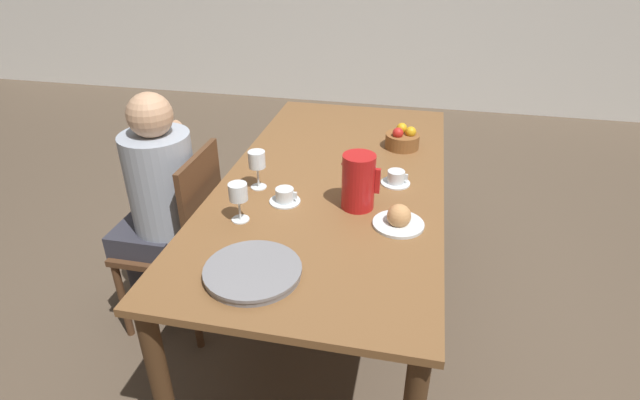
{
  "coord_description": "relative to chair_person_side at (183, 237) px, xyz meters",
  "views": [
    {
      "loc": [
        0.36,
        -1.99,
        1.8
      ],
      "look_at": [
        0.0,
        -0.3,
        0.82
      ],
      "focal_mm": 28.0,
      "sensor_mm": 36.0,
      "label": 1
    }
  ],
  "objects": [
    {
      "name": "ground_plane",
      "position": [
        0.68,
        0.22,
        -0.49
      ],
      "size": [
        20.0,
        20.0,
        0.0
      ],
      "primitive_type": "plane",
      "color": "brown"
    },
    {
      "name": "dining_table",
      "position": [
        0.68,
        0.22,
        0.18
      ],
      "size": [
        0.98,
        2.01,
        0.77
      ],
      "color": "brown",
      "rests_on": "ground_plane"
    },
    {
      "name": "chair_person_side",
      "position": [
        0.0,
        0.0,
        0.0
      ],
      "size": [
        0.42,
        0.42,
        0.92
      ],
      "rotation": [
        0.0,
        0.0,
        1.57
      ],
      "color": "#51331E",
      "rests_on": "ground_plane"
    },
    {
      "name": "person_seated",
      "position": [
        -0.09,
        -0.01,
        0.21
      ],
      "size": [
        0.39,
        0.41,
        1.19
      ],
      "rotation": [
        0.0,
        0.0,
        1.57
      ],
      "color": "#33333D",
      "rests_on": "ground_plane"
    },
    {
      "name": "red_pitcher",
      "position": [
        0.82,
        -0.02,
        0.39
      ],
      "size": [
        0.16,
        0.13,
        0.23
      ],
      "color": "red",
      "rests_on": "dining_table"
    },
    {
      "name": "wine_glass_water",
      "position": [
        0.37,
        0.06,
        0.4
      ],
      "size": [
        0.07,
        0.07,
        0.17
      ],
      "color": "white",
      "rests_on": "dining_table"
    },
    {
      "name": "wine_glass_juice",
      "position": [
        0.39,
        -0.21,
        0.39
      ],
      "size": [
        0.07,
        0.07,
        0.16
      ],
      "color": "white",
      "rests_on": "dining_table"
    },
    {
      "name": "teacup_near_person",
      "position": [
        0.52,
        -0.04,
        0.3
      ],
      "size": [
        0.13,
        0.13,
        0.06
      ],
      "color": "silver",
      "rests_on": "dining_table"
    },
    {
      "name": "teacup_across",
      "position": [
        0.96,
        0.22,
        0.3
      ],
      "size": [
        0.13,
        0.13,
        0.06
      ],
      "color": "silver",
      "rests_on": "dining_table"
    },
    {
      "name": "serving_tray",
      "position": [
        0.55,
        -0.53,
        0.29
      ],
      "size": [
        0.33,
        0.33,
        0.03
      ],
      "color": "gray",
      "rests_on": "dining_table"
    },
    {
      "name": "bread_plate",
      "position": [
        1.0,
        -0.12,
        0.3
      ],
      "size": [
        0.2,
        0.2,
        0.09
      ],
      "color": "silver",
      "rests_on": "dining_table"
    },
    {
      "name": "fruit_bowl",
      "position": [
        0.96,
        0.63,
        0.32
      ],
      "size": [
        0.17,
        0.17,
        0.12
      ],
      "color": "brown",
      "rests_on": "dining_table"
    }
  ]
}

